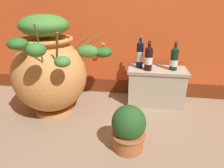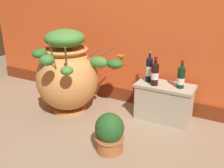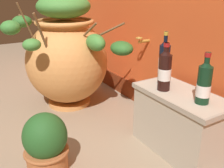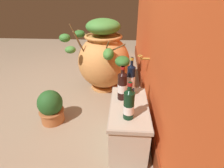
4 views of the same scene
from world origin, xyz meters
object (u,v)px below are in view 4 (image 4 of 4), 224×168
(wine_bottle_middle, at_px, (122,85))
(wine_bottle_right, at_px, (131,79))
(terracotta_urn, at_px, (104,58))
(potted_shrub, at_px, (51,107))
(wine_bottle_left, at_px, (129,104))

(wine_bottle_middle, height_order, wine_bottle_right, wine_bottle_right)
(terracotta_urn, xyz_separation_m, potted_shrub, (0.80, -0.47, -0.28))
(wine_bottle_left, distance_m, wine_bottle_middle, 0.26)
(wine_bottle_middle, bearing_deg, potted_shrub, -100.85)
(wine_bottle_middle, distance_m, potted_shrub, 0.83)
(potted_shrub, bearing_deg, wine_bottle_middle, 79.15)
(wine_bottle_right, height_order, potted_shrub, wine_bottle_right)
(wine_bottle_right, xyz_separation_m, potted_shrub, (-0.05, -0.80, -0.37))
(wine_bottle_middle, bearing_deg, wine_bottle_left, 10.97)
(wine_bottle_left, relative_size, potted_shrub, 0.80)
(wine_bottle_middle, xyz_separation_m, potted_shrub, (-0.14, -0.73, -0.36))
(wine_bottle_right, bearing_deg, wine_bottle_middle, -39.00)
(terracotta_urn, xyz_separation_m, wine_bottle_left, (1.20, 0.32, 0.07))
(wine_bottle_right, bearing_deg, terracotta_urn, -158.19)
(terracotta_urn, xyz_separation_m, wine_bottle_right, (0.85, 0.34, 0.10))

